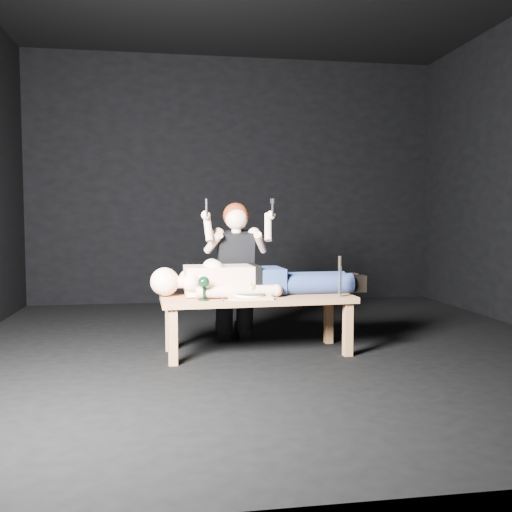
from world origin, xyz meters
The scene contains 13 objects.
ground centered at (0.00, 0.00, 0.00)m, with size 5.00×5.00×0.00m, color black.
back_wall centered at (0.00, 2.50, 1.50)m, with size 5.00×5.00×0.00m, color black.
table centered at (-0.16, -0.21, 0.23)m, with size 1.46×0.55×0.45m, color #A2754E.
lying_man centered at (-0.12, -0.12, 0.59)m, with size 1.53×0.47×0.28m, color beige, non-canonical shape.
kneeling_woman centered at (-0.28, 0.26, 0.60)m, with size 0.64×0.72×1.20m, color black, non-canonical shape.
serving_tray centered at (-0.24, -0.35, 0.46)m, with size 0.32×0.23×0.02m, color tan.
plate centered at (-0.24, -0.35, 0.48)m, with size 0.21×0.21×0.02m, color white.
apple centered at (-0.22, -0.34, 0.52)m, with size 0.07×0.07×0.07m, color #68AA2A.
goblet centered at (-0.58, -0.41, 0.54)m, with size 0.09×0.09×0.18m, color black, non-canonical shape.
fork_flat centered at (-0.45, -0.40, 0.45)m, with size 0.01×0.15×0.01m, color #B2B2B7.
knife_flat centered at (-0.06, -0.36, 0.45)m, with size 0.01×0.15×0.01m, color #B2B2B7.
spoon_flat centered at (-0.17, -0.30, 0.45)m, with size 0.01×0.15×0.01m, color #B2B2B7.
carving_knife centered at (0.44, -0.37, 0.60)m, with size 0.04×0.04×0.31m, color #B2B2B7, non-canonical shape.
Camera 1 is at (-0.83, -4.41, 1.05)m, focal length 39.23 mm.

